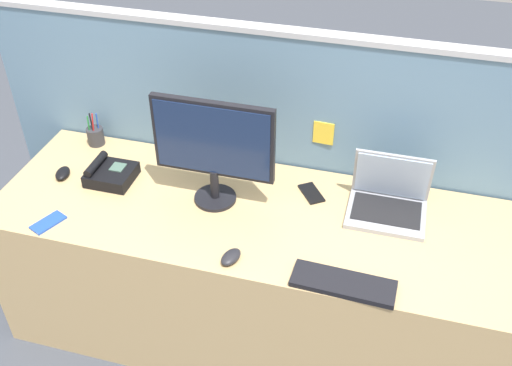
% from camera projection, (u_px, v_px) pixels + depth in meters
% --- Properties ---
extents(ground_plane, '(10.00, 10.00, 0.00)m').
position_uv_depth(ground_plane, '(253.00, 327.00, 2.90)').
color(ground_plane, '#424751').
extents(desk, '(2.22, 0.74, 0.75)m').
position_uv_depth(desk, '(253.00, 275.00, 2.68)').
color(desk, tan).
rests_on(desk, ground_plane).
extents(cubicle_divider, '(2.71, 0.08, 1.39)m').
position_uv_depth(cubicle_divider, '(276.00, 167.00, 2.79)').
color(cubicle_divider, '#6084A3').
rests_on(cubicle_divider, ground_plane).
extents(desktop_monitor, '(0.51, 0.18, 0.47)m').
position_uv_depth(desktop_monitor, '(213.00, 145.00, 2.36)').
color(desktop_monitor, black).
rests_on(desktop_monitor, desk).
extents(laptop, '(0.32, 0.26, 0.25)m').
position_uv_depth(laptop, '(388.00, 198.00, 2.43)').
color(laptop, '#9EA0A8').
rests_on(laptop, desk).
extents(desk_phone, '(0.20, 0.18, 0.09)m').
position_uv_depth(desk_phone, '(110.00, 174.00, 2.61)').
color(desk_phone, black).
rests_on(desk_phone, desk).
extents(keyboard_main, '(0.38, 0.14, 0.02)m').
position_uv_depth(keyboard_main, '(343.00, 284.00, 2.12)').
color(keyboard_main, black).
rests_on(keyboard_main, desk).
extents(computer_mouse_right_hand, '(0.08, 0.11, 0.03)m').
position_uv_depth(computer_mouse_right_hand, '(63.00, 173.00, 2.64)').
color(computer_mouse_right_hand, black).
rests_on(computer_mouse_right_hand, desk).
extents(computer_mouse_left_hand, '(0.09, 0.11, 0.03)m').
position_uv_depth(computer_mouse_left_hand, '(231.00, 257.00, 2.22)').
color(computer_mouse_left_hand, '#232328').
rests_on(computer_mouse_left_hand, desk).
extents(pen_cup, '(0.08, 0.08, 0.18)m').
position_uv_depth(pen_cup, '(96.00, 136.00, 2.83)').
color(pen_cup, '#333338').
rests_on(pen_cup, desk).
extents(cell_phone_black_slab, '(0.14, 0.15, 0.01)m').
position_uv_depth(cell_phone_black_slab, '(311.00, 193.00, 2.55)').
color(cell_phone_black_slab, black).
rests_on(cell_phone_black_slab, desk).
extents(cell_phone_blue_case, '(0.12, 0.15, 0.01)m').
position_uv_depth(cell_phone_blue_case, '(48.00, 223.00, 2.39)').
color(cell_phone_blue_case, blue).
rests_on(cell_phone_blue_case, desk).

